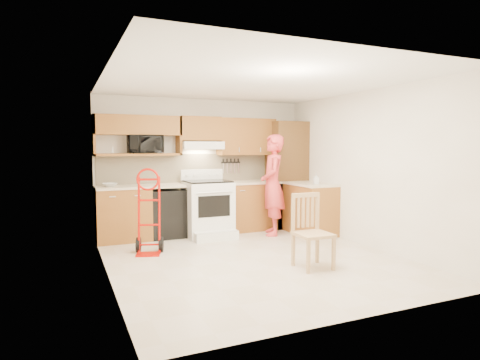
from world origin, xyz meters
TOP-DOWN VIEW (x-y plane):
  - floor at (0.00, 0.00)m, footprint 4.00×4.50m
  - ceiling at (0.00, 0.00)m, footprint 4.00×4.50m
  - wall_back at (0.00, 2.26)m, footprint 4.00×0.02m
  - wall_front at (0.00, -2.26)m, footprint 4.00×0.02m
  - wall_left at (-2.01, 0.00)m, footprint 0.02×4.50m
  - wall_right at (2.01, 0.00)m, footprint 0.02×4.50m
  - backsplash at (0.00, 2.23)m, footprint 3.92×0.03m
  - lower_cab_left at (-1.55, 1.95)m, footprint 0.90×0.60m
  - dishwasher at (-0.80, 1.95)m, footprint 0.60×0.60m
  - lower_cab_right at (0.83, 1.95)m, footprint 1.14×0.60m
  - countertop_left at (-1.25, 1.95)m, footprint 1.50×0.63m
  - countertop_right at (0.83, 1.95)m, footprint 1.14×0.63m
  - cab_return_right at (1.70, 1.15)m, footprint 0.60×1.00m
  - countertop_return at (1.70, 1.15)m, footprint 0.63×1.00m
  - pantry_tall at (1.65, 1.95)m, footprint 0.70×0.60m
  - upper_cab_left at (-1.25, 2.08)m, footprint 1.50×0.33m
  - upper_shelf_mw at (-1.25, 2.08)m, footprint 1.50×0.33m
  - upper_cab_center at (-0.12, 2.08)m, footprint 0.76×0.33m
  - upper_cab_right at (0.83, 2.08)m, footprint 1.14×0.33m
  - range_hood at (-0.12, 2.02)m, footprint 0.76×0.46m
  - knife_strip at (0.55, 2.21)m, footprint 0.40×0.05m
  - microwave at (-1.13, 2.08)m, footprint 0.59×0.41m
  - range at (-0.10, 1.67)m, footprint 0.81×1.06m
  - person at (1.02, 1.35)m, footprint 0.65×0.78m
  - hand_truck at (-1.32, 0.90)m, footprint 0.56×0.54m
  - dining_chair at (0.53, -0.71)m, footprint 0.45×0.49m
  - soap_bottle at (1.70, 0.97)m, footprint 0.11×0.11m
  - bowl at (-1.75, 1.95)m, footprint 0.28×0.28m

SIDE VIEW (x-z plane):
  - floor at x=0.00m, z-range -0.02..0.00m
  - dishwasher at x=-0.80m, z-range 0.00..0.85m
  - lower_cab_left at x=-1.55m, z-range 0.00..0.90m
  - lower_cab_right at x=0.83m, z-range 0.00..0.90m
  - cab_return_right at x=1.70m, z-range 0.00..0.90m
  - dining_chair at x=0.53m, z-range 0.00..0.98m
  - hand_truck at x=-1.32m, z-range 0.00..1.16m
  - range at x=-0.10m, z-range 0.00..1.19m
  - person at x=1.02m, z-range 0.00..1.83m
  - countertop_left at x=-1.25m, z-range 0.90..0.94m
  - countertop_right at x=0.83m, z-range 0.90..0.94m
  - countertop_return at x=1.70m, z-range 0.90..0.94m
  - bowl at x=-1.75m, z-range 0.94..1.00m
  - soap_bottle at x=1.70m, z-range 0.94..1.13m
  - pantry_tall at x=1.65m, z-range 0.00..2.10m
  - backsplash at x=0.00m, z-range 0.92..1.48m
  - knife_strip at x=0.55m, z-range 1.09..1.39m
  - wall_back at x=0.00m, z-range 0.00..2.50m
  - wall_front at x=0.00m, z-range 0.00..2.50m
  - wall_left at x=-2.01m, z-range 0.00..2.50m
  - wall_right at x=2.01m, z-range 0.00..2.50m
  - upper_shelf_mw at x=-1.25m, z-range 1.45..1.49m
  - range_hood at x=-0.12m, z-range 1.56..1.70m
  - microwave at x=-1.13m, z-range 1.49..1.81m
  - upper_cab_right at x=0.83m, z-range 1.45..2.15m
  - upper_cab_center at x=-0.12m, z-range 1.72..2.16m
  - upper_cab_left at x=-1.25m, z-range 1.81..2.15m
  - ceiling at x=0.00m, z-range 2.50..2.52m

